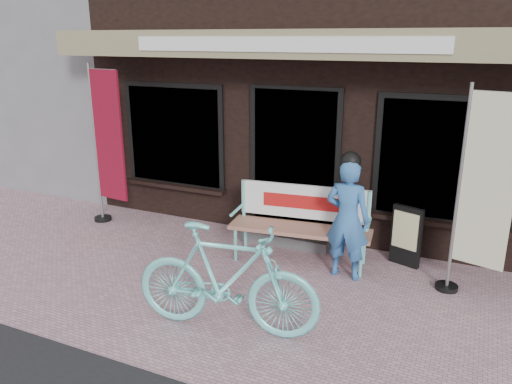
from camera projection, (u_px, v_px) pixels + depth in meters
The scene contains 9 objects.
ground at pixel (232, 296), 5.70m from camera, with size 70.00×70.00×0.00m, color #B58A96.
storefront at pixel (353, 28), 9.12m from camera, with size 7.00×6.77×6.00m.
neighbor_left_near at pixel (34, 22), 12.89m from camera, with size 10.00×7.00×6.40m, color slate.
bench at pixel (302, 218), 6.49m from camera, with size 1.87×0.68×0.99m.
person at pixel (348, 217), 5.96m from camera, with size 0.57×0.40×1.58m.
bicycle at pixel (226, 279), 4.89m from camera, with size 0.53×1.88×1.13m, color #70DBD9.
nobori_red at pixel (107, 144), 7.56m from camera, with size 0.73×0.30×2.47m.
nobori_cream at pixel (482, 193), 5.35m from camera, with size 0.71×0.33×2.39m.
menu_stand at pixel (406, 236), 6.37m from camera, with size 0.40×0.20×0.79m.
Camera 1 is at (2.36, -4.51, 2.83)m, focal length 35.00 mm.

